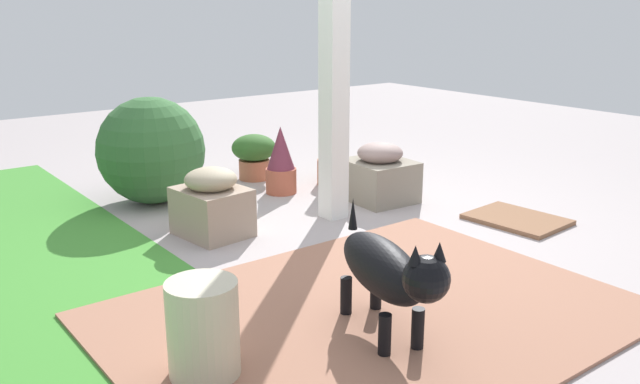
% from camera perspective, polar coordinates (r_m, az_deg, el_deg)
% --- Properties ---
extents(ground_plane, '(12.00, 12.00, 0.00)m').
position_cam_1_polar(ground_plane, '(4.25, 2.16, -3.87)').
color(ground_plane, '#A69B9A').
extents(brick_path, '(1.80, 2.40, 0.02)m').
position_cam_1_polar(brick_path, '(3.24, 4.44, -10.30)').
color(brick_path, '#9C6851').
rests_on(brick_path, ground).
extents(porch_pillar, '(0.15, 0.15, 2.19)m').
position_cam_1_polar(porch_pillar, '(4.43, 1.22, 11.49)').
color(porch_pillar, white).
rests_on(porch_pillar, ground).
extents(stone_planter_nearest, '(0.50, 0.46, 0.44)m').
position_cam_1_polar(stone_planter_nearest, '(5.00, 5.09, 1.47)').
color(stone_planter_nearest, gray).
rests_on(stone_planter_nearest, ground).
extents(stone_planter_mid, '(0.48, 0.42, 0.44)m').
position_cam_1_polar(stone_planter_mid, '(4.29, -9.19, -1.01)').
color(stone_planter_mid, tan).
rests_on(stone_planter_mid, ground).
extents(round_shrub, '(0.78, 0.78, 0.78)m').
position_cam_1_polar(round_shrub, '(5.04, -14.17, 3.44)').
color(round_shrub, '#315F30').
rests_on(round_shrub, ground).
extents(terracotta_pot_spiky, '(0.24, 0.24, 0.52)m').
position_cam_1_polar(terracotta_pot_spiky, '(5.18, -3.35, 2.60)').
color(terracotta_pot_spiky, '#AD533C').
rests_on(terracotta_pot_spiky, ground).
extents(terracotta_pot_broad, '(0.37, 0.37, 0.38)m').
position_cam_1_polar(terracotta_pot_broad, '(5.62, -5.64, 3.28)').
color(terracotta_pot_broad, '#A85E43').
rests_on(terracotta_pot_broad, ground).
extents(terracotta_pot_tall, '(0.30, 0.30, 0.61)m').
position_cam_1_polar(terracotta_pot_tall, '(5.43, 1.36, 2.89)').
color(terracotta_pot_tall, '#A35B3E').
rests_on(terracotta_pot_tall, ground).
extents(dog, '(0.81, 0.41, 0.56)m').
position_cam_1_polar(dog, '(2.91, 5.73, -6.64)').
color(dog, black).
rests_on(dog, ground).
extents(ceramic_urn, '(0.28, 0.28, 0.41)m').
position_cam_1_polar(ceramic_urn, '(2.70, -9.90, -11.54)').
color(ceramic_urn, beige).
rests_on(ceramic_urn, ground).
extents(doormat, '(0.64, 0.51, 0.03)m').
position_cam_1_polar(doormat, '(4.74, 16.41, -2.24)').
color(doormat, brown).
rests_on(doormat, ground).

